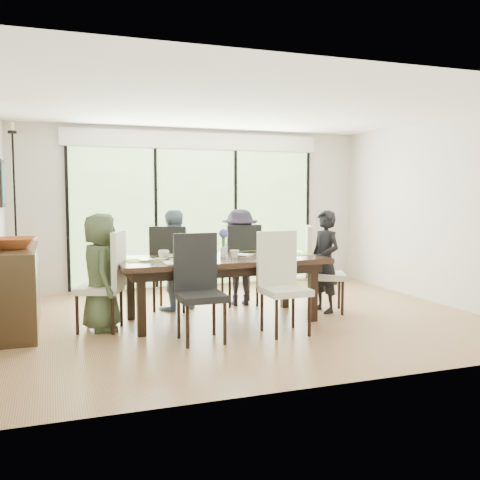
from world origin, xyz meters
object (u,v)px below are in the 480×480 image
object	(u,v)px
chair_near_right	(285,283)
sideboard	(16,289)
table_top	(221,260)
laptop	(156,260)
chair_left_end	(99,281)
cup_b	(235,254)
person_left_end	(101,272)
chair_far_left	(172,267)
bowl	(14,243)
chair_near_left	(201,288)
cup_c	(276,250)
vase	(223,252)
cup_a	(164,254)
person_far_left	(172,260)
person_far_right	(240,257)
chair_right_end	(326,269)
person_right_end	(325,261)
chair_far_right	(240,264)

from	to	relation	value
chair_near_right	sideboard	xyz separation A→B (m)	(-2.93, 1.25, -0.10)
table_top	laptop	world-z (taller)	laptop
chair_left_end	cup_b	distance (m)	1.67
chair_near_right	person_left_end	bearing A→B (deg)	154.90
chair_far_left	chair_near_right	xyz separation A→B (m)	(0.95, -1.72, 0.00)
chair_far_left	bowl	distance (m)	2.10
chair_near_left	bowl	distance (m)	2.29
chair_left_end	sideboard	size ratio (longest dim) A/B	0.68
sideboard	person_left_end	bearing A→B (deg)	-21.99
chair_far_left	cup_c	size ratio (longest dim) A/B	8.87
laptop	vase	bearing A→B (deg)	-9.13
table_top	chair_far_left	xyz separation A→B (m)	(-0.45, 0.85, -0.18)
cup_a	cup_c	distance (m)	1.50
laptop	cup_c	size ratio (longest dim) A/B	2.66
table_top	person_far_left	world-z (taller)	person_far_left
cup_a	cup_c	xyz separation A→B (m)	(1.50, -0.05, 0.00)
cup_c	bowl	size ratio (longest dim) A/B	0.26
person_far_right	vase	size ratio (longest dim) A/B	10.75
table_top	laptop	size ratio (longest dim) A/B	7.27
chair_near_right	person_far_right	world-z (taller)	person_far_right
chair_near_right	bowl	bearing A→B (deg)	157.13
chair_far_left	chair_right_end	bearing A→B (deg)	-179.20
chair_left_end	cup_a	xyz separation A→B (m)	(0.80, 0.15, 0.27)
table_top	person_right_end	xyz separation A→B (m)	(1.48, -0.00, -0.08)
chair_right_end	chair_far_right	distance (m)	1.27
laptop	person_left_end	bearing A→B (deg)	152.39
cup_c	cup_b	bearing A→B (deg)	-162.90
chair_right_end	vase	world-z (taller)	chair_right_end
person_right_end	chair_left_end	bearing A→B (deg)	-102.62
chair_far_left	cup_a	distance (m)	0.79
chair_near_right	chair_near_left	bearing A→B (deg)	178.62
cup_c	chair_near_right	bearing A→B (deg)	-107.19
table_top	vase	bearing A→B (deg)	45.00
cup_c	person_left_end	bearing A→B (deg)	-177.49
chair_left_end	chair_far_left	bearing A→B (deg)	149.47
person_far_left	cup_b	distance (m)	1.12
laptop	chair_near_right	bearing A→B (deg)	-48.29
chair_near_left	cup_c	size ratio (longest dim) A/B	8.87
table_top	cup_b	size ratio (longest dim) A/B	24.00
chair_left_end	cup_a	bearing A→B (deg)	121.10
chair_left_end	person_far_right	xyz separation A→B (m)	(2.05, 0.83, 0.10)
chair_far_right	chair_near_left	size ratio (longest dim) A/B	1.00
chair_near_right	person_right_end	bearing A→B (deg)	40.22
person_far_right	sideboard	xyz separation A→B (m)	(-2.98, -0.45, -0.20)
chair_left_end	person_left_end	distance (m)	0.10
chair_near_right	laptop	bearing A→B (deg)	148.93
cup_b	sideboard	size ratio (longest dim) A/B	0.06
cup_a	person_right_end	bearing A→B (deg)	-3.94
chair_near_right	bowl	distance (m)	3.18
chair_far_left	cup_a	xyz separation A→B (m)	(-0.25, -0.70, 0.27)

